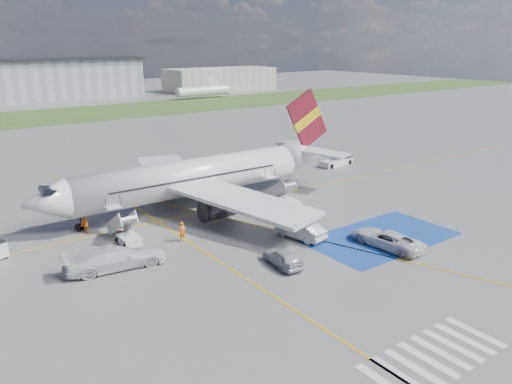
# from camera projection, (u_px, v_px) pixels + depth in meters

# --- Properties ---
(ground) EXTENTS (400.00, 400.00, 0.00)m
(ground) POSITION_uv_depth(u_px,v_px,m) (269.00, 248.00, 43.74)
(ground) COLOR #60605E
(ground) RESTS_ON ground
(grass_strip) EXTENTS (400.00, 30.00, 0.01)m
(grass_strip) POSITION_uv_depth(u_px,v_px,m) (24.00, 118.00, 117.35)
(grass_strip) COLOR #2D4C1E
(grass_strip) RESTS_ON ground
(taxiway_line_main) EXTENTS (120.00, 0.20, 0.01)m
(taxiway_line_main) POSITION_uv_depth(u_px,v_px,m) (201.00, 212.00, 53.04)
(taxiway_line_main) COLOR gold
(taxiway_line_main) RESTS_ON ground
(taxiway_line_cross) EXTENTS (0.20, 60.00, 0.01)m
(taxiway_line_cross) POSITION_uv_depth(u_px,v_px,m) (301.00, 314.00, 33.18)
(taxiway_line_cross) COLOR gold
(taxiway_line_cross) RESTS_ON ground
(taxiway_line_diag) EXTENTS (20.71, 56.45, 0.01)m
(taxiway_line_diag) POSITION_uv_depth(u_px,v_px,m) (201.00, 212.00, 53.04)
(taxiway_line_diag) COLOR gold
(taxiway_line_diag) RESTS_ON ground
(staging_box) EXTENTS (14.00, 8.00, 0.01)m
(staging_box) POSITION_uv_depth(u_px,v_px,m) (381.00, 237.00, 46.26)
(staging_box) COLOR navy
(staging_box) RESTS_ON ground
(crosswalk) EXTENTS (9.00, 4.00, 0.01)m
(crosswalk) POSITION_uv_depth(u_px,v_px,m) (434.00, 356.00, 28.78)
(crosswalk) COLOR silver
(crosswalk) RESTS_ON ground
(terminal_centre) EXTENTS (48.00, 18.00, 12.00)m
(terminal_centre) POSITION_uv_depth(u_px,v_px,m) (61.00, 79.00, 157.84)
(terminal_centre) COLOR gray
(terminal_centre) RESTS_ON ground
(terminal_east) EXTENTS (40.00, 16.00, 8.00)m
(terminal_east) POSITION_uv_depth(u_px,v_px,m) (220.00, 79.00, 183.89)
(terminal_east) COLOR #A1998A
(terminal_east) RESTS_ON ground
(airliner) EXTENTS (36.81, 32.95, 11.92)m
(airliner) POSITION_uv_depth(u_px,v_px,m) (203.00, 175.00, 54.45)
(airliner) COLOR silver
(airliner) RESTS_ON ground
(airstairs_fwd) EXTENTS (1.90, 5.20, 3.60)m
(airstairs_fwd) POSITION_uv_depth(u_px,v_px,m) (127.00, 236.00, 44.97)
(airstairs_fwd) COLOR silver
(airstairs_fwd) RESTS_ON ground
(airstairs_aft) EXTENTS (1.90, 5.20, 3.60)m
(airstairs_aft) POSITION_uv_depth(u_px,v_px,m) (286.00, 199.00, 55.36)
(airstairs_aft) COLOR silver
(airstairs_aft) RESTS_ON ground
(belt_loader) EXTENTS (6.06, 2.69, 1.77)m
(belt_loader) POSITION_uv_depth(u_px,v_px,m) (336.00, 162.00, 72.88)
(belt_loader) COLOR silver
(belt_loader) RESTS_ON ground
(car_silver_a) EXTENTS (2.13, 4.35, 1.43)m
(car_silver_a) POSITION_uv_depth(u_px,v_px,m) (283.00, 257.00, 40.21)
(car_silver_a) COLOR #A7A9AE
(car_silver_a) RESTS_ON ground
(car_silver_b) EXTENTS (2.59, 5.22, 1.65)m
(car_silver_b) POSITION_uv_depth(u_px,v_px,m) (300.00, 230.00, 45.81)
(car_silver_b) COLOR #B7B9BE
(car_silver_b) RESTS_ON ground
(van_white_a) EXTENTS (2.85, 5.42, 1.96)m
(van_white_a) POSITION_uv_depth(u_px,v_px,m) (387.00, 236.00, 43.82)
(van_white_a) COLOR silver
(van_white_a) RESTS_ON ground
(van_white_b) EXTENTS (6.26, 3.20, 2.35)m
(van_white_b) POSITION_uv_depth(u_px,v_px,m) (115.00, 255.00, 39.58)
(van_white_b) COLOR silver
(van_white_b) RESTS_ON ground
(crew_fwd) EXTENTS (0.78, 0.62, 1.87)m
(crew_fwd) POSITION_uv_depth(u_px,v_px,m) (182.00, 231.00, 45.10)
(crew_fwd) COLOR orange
(crew_fwd) RESTS_ON ground
(crew_nose) EXTENTS (0.75, 0.90, 1.67)m
(crew_nose) POSITION_uv_depth(u_px,v_px,m) (85.00, 225.00, 46.94)
(crew_nose) COLOR #EC5F0C
(crew_nose) RESTS_ON ground
(crew_aft) EXTENTS (0.86, 1.10, 1.75)m
(crew_aft) POSITION_uv_depth(u_px,v_px,m) (238.00, 200.00, 54.29)
(crew_aft) COLOR orange
(crew_aft) RESTS_ON ground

